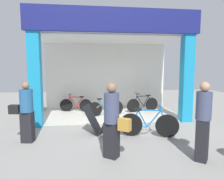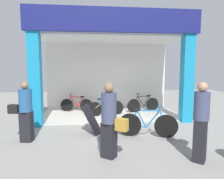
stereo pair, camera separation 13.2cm
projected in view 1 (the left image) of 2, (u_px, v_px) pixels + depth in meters
name	position (u px, v px, depth m)	size (l,w,h in m)	color
ground_plane	(114.00, 124.00, 7.22)	(19.43, 19.43, 0.00)	gray
shop_facade	(110.00, 64.00, 8.42)	(5.92, 3.10, 3.96)	beige
bicycle_inside_0	(76.00, 105.00, 9.08)	(1.45, 0.40, 0.81)	black
bicycle_inside_1	(106.00, 108.00, 8.33)	(1.51, 0.47, 0.85)	black
bicycle_inside_2	(143.00, 104.00, 9.10)	(1.52, 0.49, 0.85)	black
bicycle_parked_0	(149.00, 124.00, 5.85)	(1.66, 0.54, 0.94)	black
sandwich_board_sign	(100.00, 120.00, 6.10)	(1.03, 0.81, 0.88)	black
pedestrian_0	(203.00, 120.00, 4.32)	(0.58, 0.62, 1.71)	black
pedestrian_1	(112.00, 120.00, 4.45)	(0.64, 0.57, 1.68)	black
pedestrian_2	(26.00, 111.00, 5.39)	(0.67, 0.39, 1.63)	black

